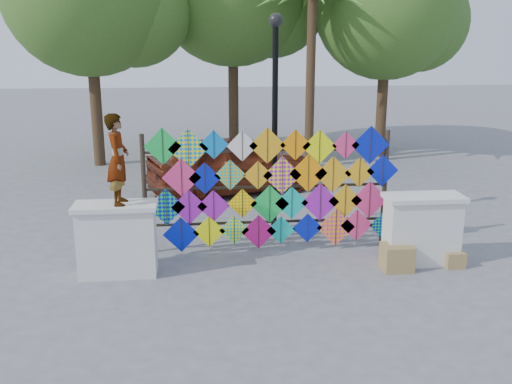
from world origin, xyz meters
TOP-DOWN VIEW (x-y plane):
  - ground at (0.00, 0.00)m, footprint 80.00×80.00m
  - parapet_left at (-2.70, -0.20)m, footprint 1.40×0.65m
  - parapet_right at (2.70, -0.20)m, footprint 1.40×0.65m
  - kite_rack at (0.10, 0.72)m, footprint 4.88×0.24m
  - tree_east at (5.09, 9.53)m, footprint 5.40×4.80m
  - palm_tree at (2.20, 8.00)m, footprint 3.62×3.62m
  - vendor_woman at (-2.61, -0.20)m, footprint 0.37×0.56m
  - sedan at (-0.38, 5.13)m, footprint 4.88×3.24m
  - lamppost at (0.30, 2.00)m, footprint 0.28×0.28m
  - cardboard_box_near at (2.17, -0.47)m, footprint 0.52×0.46m
  - cardboard_box_far at (3.24, -0.44)m, footprint 0.34×0.31m

SIDE VIEW (x-z plane):
  - ground at x=0.00m, z-range 0.00..0.00m
  - cardboard_box_far at x=3.24m, z-range 0.00..0.29m
  - cardboard_box_near at x=2.17m, z-range 0.00..0.46m
  - parapet_left at x=-2.70m, z-range 0.01..1.29m
  - parapet_right at x=2.70m, z-range 0.01..1.29m
  - sedan at x=-0.38m, z-range 0.00..1.54m
  - kite_rack at x=0.10m, z-range 0.01..2.43m
  - vendor_woman at x=-2.61m, z-range 1.28..2.80m
  - lamppost at x=0.30m, z-range 0.46..4.92m
  - palm_tree at x=2.20m, z-range 2.04..7.87m
  - tree_east at x=5.09m, z-range 1.28..8.69m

